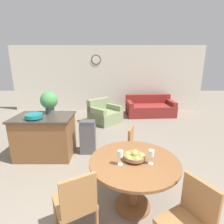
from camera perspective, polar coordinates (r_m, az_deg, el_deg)
name	(u,v)px	position (r m, az deg, el deg)	size (l,w,h in m)	color
wall_back	(107,79)	(7.52, -1.72, 10.74)	(8.00, 0.09, 2.70)	silver
dining_table	(133,171)	(2.49, 6.98, -18.60)	(1.19, 1.19, 0.74)	brown
dining_chair_near_left	(76,202)	(2.19, -11.80, -26.84)	(0.57, 0.57, 0.88)	#9E6B3D
dining_chair_near_right	(189,219)	(2.13, 23.88, -29.39)	(0.57, 0.57, 0.88)	#9E6B3D
dining_chair_far_side	(137,148)	(3.24, 8.01, -11.56)	(0.52, 0.52, 0.88)	#9E6B3D
fruit_bowl	(134,156)	(2.37, 7.13, -14.14)	(0.28, 0.28, 0.13)	olive
wine_glass_left	(120,154)	(2.23, 2.58, -13.65)	(0.07, 0.07, 0.19)	silver
wine_glass_right	(151,154)	(2.29, 12.54, -13.14)	(0.07, 0.07, 0.19)	silver
kitchen_island	(45,136)	(4.09, -21.07, -7.27)	(1.21, 0.85, 0.90)	brown
teal_bowl	(33,116)	(3.79, -24.30, -1.22)	(0.34, 0.34, 0.10)	#147A7F
potted_plant	(49,101)	(4.05, -20.02, 3.33)	(0.37, 0.37, 0.48)	#4C4C51
trash_bin	(87,137)	(3.99, -8.05, -8.14)	(0.34, 0.24, 0.76)	#56565B
couch	(149,108)	(7.07, 12.02, 1.24)	(1.87, 1.11, 0.77)	maroon
armchair	(104,114)	(6.05, -2.70, -0.81)	(1.25, 1.25, 0.79)	gray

